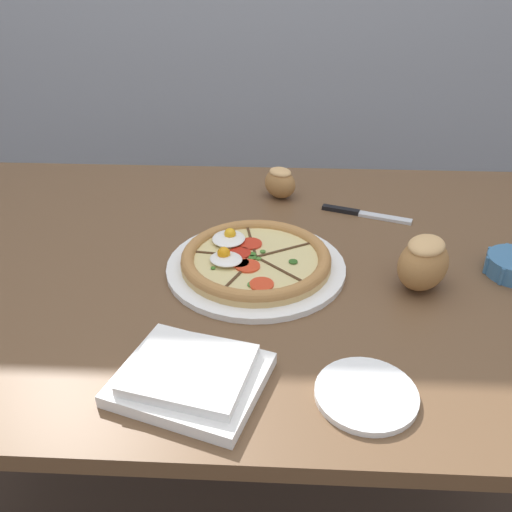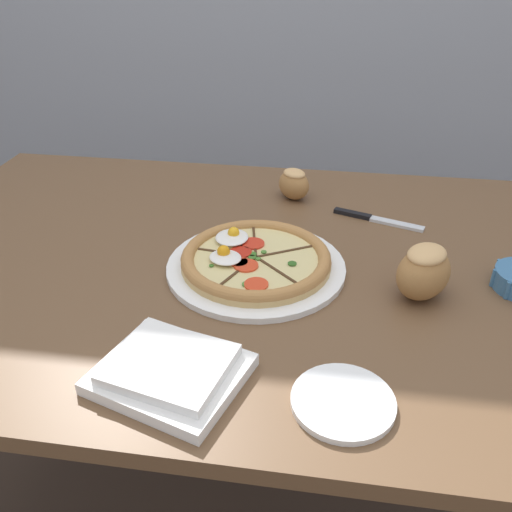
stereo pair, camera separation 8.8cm
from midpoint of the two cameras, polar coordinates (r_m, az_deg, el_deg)
ground_plane at (r=1.60m, az=0.10°, el=-24.03°), size 12.00×12.00×0.00m
dining_table at (r=1.12m, az=0.12°, el=-4.11°), size 1.46×0.97×0.76m
pizza at (r=1.03m, az=2.38°, el=-0.58°), size 0.34×0.34×0.05m
napkin_folded at (r=0.79m, az=-5.85°, el=-12.01°), size 0.24×0.22×0.04m
bread_piece_near at (r=1.31m, az=5.95°, el=7.57°), size 0.10×0.10×0.07m
bread_piece_mid at (r=0.99m, az=19.71°, el=-1.56°), size 0.13×0.14×0.10m
knife_main at (r=1.25m, az=14.57°, el=3.71°), size 0.20×0.08×0.01m
side_saucer at (r=0.78m, az=12.46°, el=-14.87°), size 0.14×0.14×0.01m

